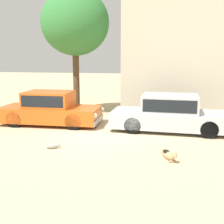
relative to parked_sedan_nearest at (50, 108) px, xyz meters
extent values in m
plane|color=tan|center=(2.14, -1.49, -0.71)|extent=(80.00, 80.00, 0.00)
cube|color=#D15619|center=(0.01, 0.00, -0.25)|extent=(4.32, 1.90, 0.62)
cube|color=#D15619|center=(-0.03, 0.00, 0.40)|extent=(2.01, 1.58, 0.67)
cube|color=black|center=(-0.03, 0.00, 0.41)|extent=(1.85, 1.60, 0.47)
cube|color=#999BA0|center=(2.13, 0.06, -0.45)|extent=(0.17, 1.74, 0.20)
cube|color=#999BA0|center=(-2.10, -0.06, -0.45)|extent=(0.17, 1.74, 0.20)
sphere|color=silver|center=(2.14, 0.77, -0.11)|extent=(0.20, 0.20, 0.20)
sphere|color=silver|center=(2.18, -0.64, -0.11)|extent=(0.20, 0.20, 0.20)
cube|color=red|center=(-2.12, 0.70, -0.09)|extent=(0.05, 0.18, 0.18)
cylinder|color=black|center=(1.27, 0.82, -0.37)|extent=(0.68, 0.22, 0.68)
cylinder|color=black|center=(1.32, -0.75, -0.37)|extent=(0.68, 0.22, 0.68)
cylinder|color=black|center=(-1.29, 0.75, -0.37)|extent=(0.68, 0.22, 0.68)
cylinder|color=black|center=(-1.24, -0.82, -0.37)|extent=(0.68, 0.22, 0.68)
cube|color=#B2B5BA|center=(5.16, -0.12, -0.25)|extent=(4.72, 1.94, 0.61)
cube|color=#B2B5BA|center=(5.12, -0.11, 0.40)|extent=(2.19, 1.61, 0.68)
cube|color=black|center=(5.12, -0.11, 0.41)|extent=(2.02, 1.62, 0.47)
cube|color=#999BA0|center=(2.85, -0.04, -0.45)|extent=(0.18, 1.75, 0.20)
cube|color=red|center=(2.88, 0.73, -0.10)|extent=(0.05, 0.18, 0.18)
cube|color=red|center=(2.83, -0.81, -0.10)|extent=(0.05, 0.18, 0.18)
cylinder|color=black|center=(6.59, 0.63, -0.39)|extent=(0.65, 0.22, 0.64)
cylinder|color=black|center=(6.53, -0.95, -0.39)|extent=(0.65, 0.22, 0.64)
cylinder|color=black|center=(3.79, 0.72, -0.39)|extent=(0.65, 0.22, 0.64)
cylinder|color=black|center=(3.74, -0.86, -0.39)|extent=(0.65, 0.22, 0.64)
cylinder|color=tan|center=(5.25, -3.64, -0.68)|extent=(0.12, 0.10, 0.06)
cylinder|color=tan|center=(5.16, -3.70, -0.68)|extent=(0.12, 0.10, 0.06)
ellipsoid|color=tan|center=(5.07, -3.43, -0.58)|extent=(0.46, 0.63, 0.25)
ellipsoid|color=black|center=(5.05, -3.39, -0.52)|extent=(0.32, 0.38, 0.14)
sphere|color=tan|center=(5.25, -3.75, -0.48)|extent=(0.17, 0.17, 0.17)
cone|color=tan|center=(5.29, -3.83, -0.50)|extent=(0.13, 0.13, 0.10)
cone|color=tan|center=(5.29, -3.73, -0.40)|extent=(0.08, 0.08, 0.08)
cone|color=tan|center=(5.20, -3.78, -0.40)|extent=(0.08, 0.08, 0.08)
cylinder|color=tan|center=(4.88, -3.09, -0.57)|extent=(0.15, 0.22, 0.07)
ellipsoid|color=gray|center=(1.42, -3.19, -0.63)|extent=(0.41, 0.27, 0.15)
sphere|color=gray|center=(1.63, -3.12, -0.61)|extent=(0.10, 0.10, 0.10)
cone|color=gray|center=(1.62, -3.09, -0.57)|extent=(0.04, 0.04, 0.04)
cone|color=gray|center=(1.64, -3.14, -0.57)|extent=(0.04, 0.04, 0.04)
cylinder|color=gray|center=(1.13, -3.27, -0.69)|extent=(0.17, 0.19, 0.04)
cylinder|color=brown|center=(0.46, 2.33, 0.94)|extent=(0.32, 0.32, 3.29)
ellipsoid|color=#337A38|center=(0.46, 2.33, 3.84)|extent=(3.34, 3.01, 3.17)
camera|label=1|loc=(5.02, -11.40, 2.20)|focal=45.60mm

